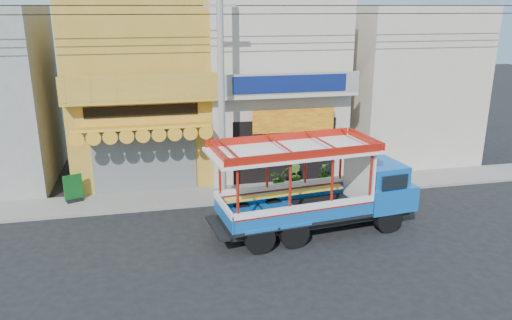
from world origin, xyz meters
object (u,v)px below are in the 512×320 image
(songthaew_truck, at_px, (329,186))
(potted_plant_a, at_px, (279,178))
(potted_plant_b, at_px, (295,175))
(green_sign, at_px, (73,190))
(utility_pole, at_px, (225,77))
(potted_plant_c, at_px, (324,173))

(songthaew_truck, distance_m, potted_plant_a, 4.27)
(potted_plant_b, bearing_deg, potted_plant_a, 76.83)
(potted_plant_a, bearing_deg, green_sign, 134.88)
(utility_pole, distance_m, green_sign, 7.54)
(potted_plant_c, bearing_deg, songthaew_truck, 13.48)
(potted_plant_a, relative_size, potted_plant_c, 0.91)
(potted_plant_b, distance_m, potted_plant_c, 1.30)
(songthaew_truck, relative_size, potted_plant_a, 8.19)
(green_sign, height_order, potted_plant_a, green_sign)
(potted_plant_b, xyz_separation_m, potted_plant_c, (1.29, -0.11, 0.01))
(green_sign, distance_m, potted_plant_a, 8.37)
(potted_plant_a, bearing_deg, potted_plant_b, -32.70)
(utility_pole, bearing_deg, green_sign, 169.65)
(utility_pole, distance_m, potted_plant_c, 6.31)
(songthaew_truck, height_order, potted_plant_a, songthaew_truck)
(potted_plant_c, bearing_deg, utility_pole, -47.12)
(songthaew_truck, bearing_deg, utility_pole, 133.04)
(potted_plant_a, relative_size, potted_plant_b, 0.92)
(utility_pole, xyz_separation_m, potted_plant_c, (4.43, 0.85, -4.42))
(utility_pole, relative_size, potted_plant_b, 28.81)
(songthaew_truck, xyz_separation_m, green_sign, (-9.04, 4.36, -1.02))
(utility_pole, distance_m, potted_plant_a, 5.12)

